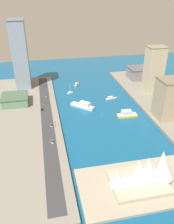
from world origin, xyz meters
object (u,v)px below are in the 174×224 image
object	(u,v)px
apartment_midrise_tan	(170,99)
warehouse_low_gray	(142,73)
tower_tall_glass	(20,55)
hatchback_blue	(45,86)
sailboat_small_white	(70,92)
traffic_light_waterfront	(55,123)
opera_landmark	(145,172)
taxi_yellow_cab	(46,96)
office_block_beige	(154,70)
suv_black	(42,109)
van_white	(52,142)
ferry_white_commuter	(83,105)
terminal_long_green	(15,100)
yacht_sleek_gray	(111,98)
water_taxi_orange	(77,85)
ferry_yellow_fast	(127,114)
sedan_silver	(51,125)

from	to	relation	value
apartment_midrise_tan	warehouse_low_gray	xyz separation A→B (m)	(-21.72, -109.42, -11.89)
warehouse_low_gray	tower_tall_glass	size ratio (longest dim) A/B	0.49
apartment_midrise_tan	hatchback_blue	distance (m)	157.21
sailboat_small_white	apartment_midrise_tan	size ratio (longest dim) A/B	0.33
tower_tall_glass	traffic_light_waterfront	xyz separation A→B (m)	(-31.20, 109.53, -36.52)
warehouse_low_gray	opera_landmark	distance (m)	202.73
taxi_yellow_cab	office_block_beige	bearing A→B (deg)	175.32
apartment_midrise_tan	opera_landmark	world-z (taller)	apartment_midrise_tan
tower_tall_glass	warehouse_low_gray	bearing A→B (deg)	178.79
warehouse_low_gray	suv_black	bearing A→B (deg)	25.86
suv_black	hatchback_blue	bearing A→B (deg)	-95.57
van_white	opera_landmark	world-z (taller)	opera_landmark
ferry_white_commuter	suv_black	size ratio (longest dim) A/B	5.54
apartment_midrise_tan	van_white	xyz separation A→B (m)	(114.90, 20.57, -18.68)
hatchback_blue	ferry_white_commuter	bearing A→B (deg)	120.43
traffic_light_waterfront	terminal_long_green	bearing A→B (deg)	-55.94
apartment_midrise_tan	taxi_yellow_cab	distance (m)	137.46
ferry_white_commuter	terminal_long_green	size ratio (longest dim) A/B	0.88
suv_black	opera_landmark	xyz separation A→B (m)	(-61.71, 116.53, 7.82)
yacht_sleek_gray	tower_tall_glass	size ratio (longest dim) A/B	0.19
warehouse_low_gray	traffic_light_waterfront	world-z (taller)	warehouse_low_gray
sailboat_small_white	ferry_white_commuter	distance (m)	42.62
apartment_midrise_tan	sailboat_small_white	bearing A→B (deg)	-44.36
water_taxi_orange	warehouse_low_gray	world-z (taller)	warehouse_low_gray
ferry_white_commuter	yacht_sleek_gray	bearing A→B (deg)	-159.61
van_white	traffic_light_waterfront	size ratio (longest dim) A/B	0.69
ferry_white_commuter	suv_black	xyz separation A→B (m)	(44.17, 1.37, 1.02)
apartment_midrise_tan	traffic_light_waterfront	bearing A→B (deg)	-1.73
water_taxi_orange	warehouse_low_gray	xyz separation A→B (m)	(-94.74, -3.51, 8.96)
hatchback_blue	opera_landmark	xyz separation A→B (m)	(-55.31, 182.21, 7.80)
terminal_long_green	tower_tall_glass	world-z (taller)	tower_tall_glass
sailboat_small_white	office_block_beige	size ratio (longest dim) A/B	0.23
ferry_white_commuter	apartment_midrise_tan	world-z (taller)	apartment_midrise_tan
ferry_yellow_fast	water_taxi_orange	bearing A→B (deg)	-68.82
water_taxi_orange	hatchback_blue	distance (m)	41.76
water_taxi_orange	office_block_beige	bearing A→B (deg)	152.94
water_taxi_orange	terminal_long_green	xyz separation A→B (m)	(76.01, 44.89, 6.16)
office_block_beige	opera_landmark	size ratio (longest dim) A/B	1.22
water_taxi_orange	hatchback_blue	world-z (taller)	hatchback_blue
ferry_white_commuter	sedan_silver	distance (m)	51.73
terminal_long_green	taxi_yellow_cab	xyz separation A→B (m)	(-33.78, -11.53, -4.03)
taxi_yellow_cab	water_taxi_orange	bearing A→B (deg)	-141.69
water_taxi_orange	opera_landmark	distance (m)	183.05
suv_black	taxi_yellow_cab	xyz separation A→B (m)	(-5.88, -32.38, 0.00)
apartment_midrise_tan	sedan_silver	size ratio (longest dim) A/B	7.99
opera_landmark	ferry_white_commuter	bearing A→B (deg)	-81.54
tower_tall_glass	taxi_yellow_cab	world-z (taller)	tower_tall_glass
sailboat_small_white	suv_black	world-z (taller)	sailboat_small_white
water_taxi_orange	tower_tall_glass	bearing A→B (deg)	-5.82
traffic_light_waterfront	tower_tall_glass	bearing A→B (deg)	-74.10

